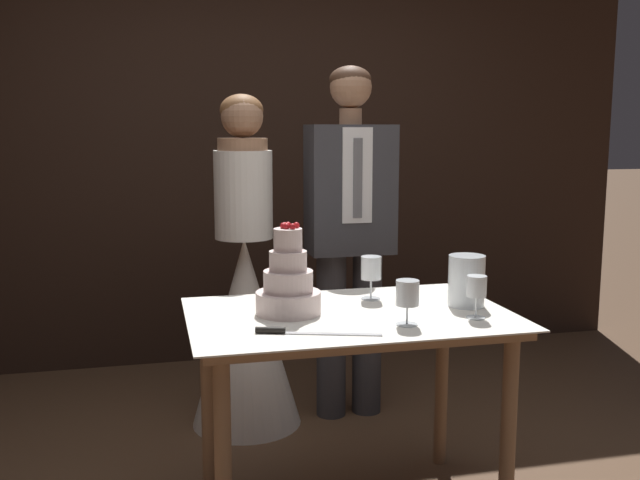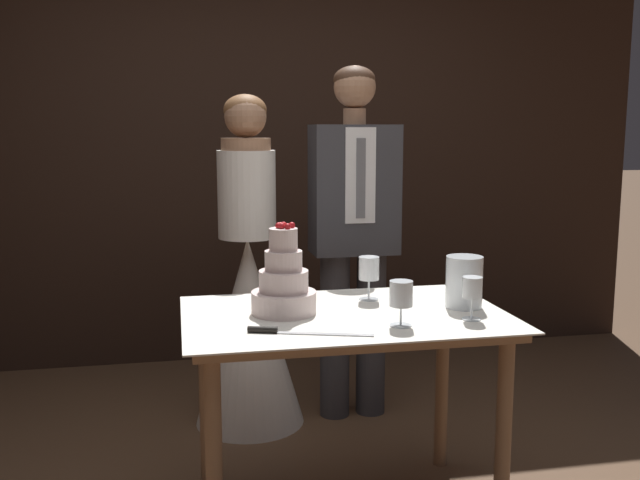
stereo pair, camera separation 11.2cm
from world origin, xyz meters
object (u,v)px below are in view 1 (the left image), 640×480
at_px(groom, 350,224).
at_px(cake_knife, 294,332).
at_px(hurricane_candle, 466,282).
at_px(wine_glass_middle, 477,288).
at_px(wine_glass_far, 371,270).
at_px(bride, 245,307).
at_px(cake_table, 349,341).
at_px(tiered_cake, 288,284).
at_px(wine_glass_near, 407,295).

bearing_deg(groom, cake_knife, -114.47).
bearing_deg(hurricane_candle, groom, 102.12).
height_order(wine_glass_middle, wine_glass_far, wine_glass_far).
height_order(bride, groom, groom).
distance_m(cake_table, groom, 1.01).
distance_m(bride, groom, 0.66).
bearing_deg(tiered_cake, hurricane_candle, -4.02).
relative_size(cake_knife, wine_glass_middle, 2.63).
relative_size(cake_table, hurricane_candle, 6.03).
bearing_deg(wine_glass_far, wine_glass_near, -88.96).
bearing_deg(groom, hurricane_candle, -77.88).
xyz_separation_m(hurricane_candle, groom, (-0.20, 0.93, 0.11)).
distance_m(cake_table, wine_glass_near, 0.33).
relative_size(hurricane_candle, bride, 0.12).
bearing_deg(tiered_cake, wine_glass_middle, -19.17).
bearing_deg(tiered_cake, bride, 92.92).
xyz_separation_m(cake_table, groom, (0.27, 0.93, 0.31)).
bearing_deg(bride, tiered_cake, -87.08).
bearing_deg(wine_glass_near, groom, 84.11).
xyz_separation_m(wine_glass_near, wine_glass_middle, (0.27, 0.03, 0.01)).
relative_size(wine_glass_middle, bride, 0.10).
bearing_deg(wine_glass_near, wine_glass_far, 91.04).
bearing_deg(wine_glass_far, groom, 80.51).
bearing_deg(wine_glass_middle, wine_glass_far, 127.66).
bearing_deg(cake_knife, groom, 83.15).
relative_size(wine_glass_near, hurricane_candle, 0.81).
xyz_separation_m(tiered_cake, wine_glass_far, (0.36, 0.14, 0.01)).
bearing_deg(wine_glass_middle, tiered_cake, 160.83).
height_order(cake_table, wine_glass_middle, wine_glass_middle).
height_order(wine_glass_middle, hurricane_candle, hurricane_candle).
xyz_separation_m(cake_knife, wine_glass_middle, (0.68, 0.04, 0.10)).
xyz_separation_m(tiered_cake, bride, (-0.04, 0.88, -0.30)).
xyz_separation_m(cake_knife, hurricane_candle, (0.72, 0.21, 0.09)).
bearing_deg(tiered_cake, groom, 61.06).
bearing_deg(wine_glass_far, tiered_cake, -159.00).
relative_size(cake_knife, wine_glass_near, 2.57).
bearing_deg(hurricane_candle, wine_glass_near, -147.24).
xyz_separation_m(cake_table, cake_knife, (-0.25, -0.22, 0.11)).
relative_size(cake_table, tiered_cake, 3.51).
distance_m(cake_knife, wine_glass_far, 0.58).
relative_size(cake_table, bride, 0.73).
bearing_deg(cake_table, wine_glass_far, 52.64).
distance_m(wine_glass_near, wine_glass_middle, 0.27).
distance_m(wine_glass_far, groom, 0.76).
xyz_separation_m(tiered_cake, wine_glass_near, (0.37, -0.25, -0.00)).
bearing_deg(cake_table, hurricane_candle, -0.19).
distance_m(tiered_cake, wine_glass_middle, 0.68).
relative_size(tiered_cake, wine_glass_far, 1.94).
relative_size(bride, groom, 0.92).
relative_size(wine_glass_far, groom, 0.10).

